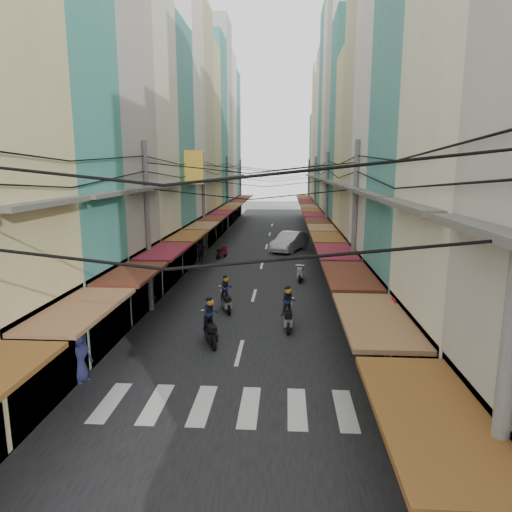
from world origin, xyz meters
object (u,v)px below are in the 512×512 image
at_px(bicycle, 445,363).
at_px(traffic_sign, 392,325).
at_px(market_umbrella, 406,311).
at_px(white_car, 290,251).

xyz_separation_m(bicycle, traffic_sign, (-2.57, -2.59, 2.33)).
relative_size(bicycle, market_umbrella, 0.55).
xyz_separation_m(market_umbrella, traffic_sign, (-0.73, -1.34, 0.00)).
bearing_deg(traffic_sign, white_car, 96.52).
height_order(white_car, traffic_sign, traffic_sign).
bearing_deg(traffic_sign, market_umbrella, 61.53).
height_order(bicycle, traffic_sign, traffic_sign).
bearing_deg(market_umbrella, white_car, 98.60).
distance_m(bicycle, market_umbrella, 3.22).
height_order(bicycle, market_umbrella, market_umbrella).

